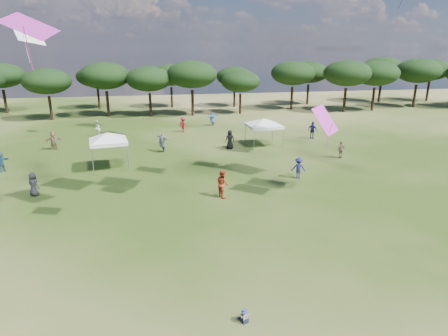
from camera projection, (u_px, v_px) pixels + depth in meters
The scene contains 5 objects.
tree_line at pixel (184, 75), 54.18m from camera, with size 108.78×17.63×7.77m.
tent_left at pixel (108, 134), 28.57m from camera, with size 5.49×5.49×3.23m.
tent_right at pixel (264, 120), 35.75m from camera, with size 6.20×6.20×2.98m.
toddler at pixel (244, 316), 12.88m from camera, with size 0.38×0.41×0.51m.
festival_crowd at pixel (170, 141), 34.82m from camera, with size 29.13×24.20×1.82m.
Camera 1 is at (-2.37, -8.43, 9.02)m, focal length 30.00 mm.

